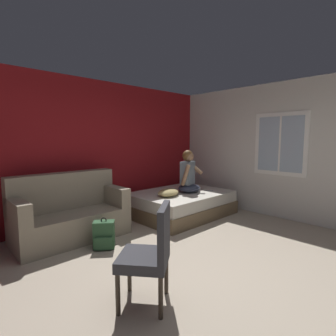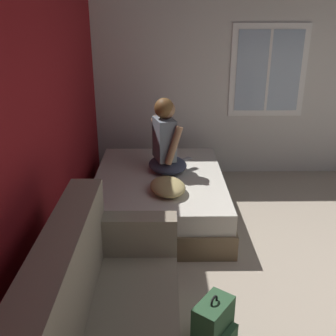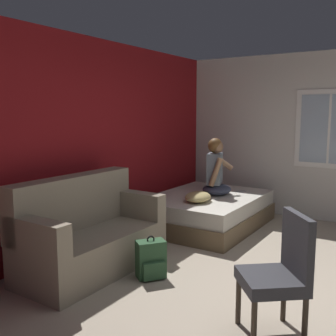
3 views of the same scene
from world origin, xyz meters
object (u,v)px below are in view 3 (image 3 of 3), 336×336
bed (206,211)px  side_chair (280,270)px  person_seated (216,172)px  cell_phone (241,191)px  throw_pillow (198,197)px  backpack (151,260)px  couch (88,235)px

bed → side_chair: size_ratio=2.04×
bed → side_chair: 3.05m
person_seated → cell_phone: size_ratio=6.08×
throw_pillow → cell_phone: (1.00, -0.25, -0.07)m
throw_pillow → person_seated: bearing=1.1°
bed → cell_phone: (0.54, -0.34, 0.25)m
side_chair → throw_pillow: size_ratio=2.04×
bed → backpack: bearing=-169.0°
throw_pillow → cell_phone: bearing=-14.0°
side_chair → person_seated: 3.11m
side_chair → cell_phone: 3.31m
person_seated → throw_pillow: bearing=-178.9°
person_seated → throw_pillow: (-0.60, -0.01, -0.29)m
couch → person_seated: size_ratio=1.95×
bed → cell_phone: bearing=-32.2°
throw_pillow → bed: bearing=11.8°
couch → backpack: couch is taller
person_seated → cell_phone: bearing=-33.1°
couch → backpack: 0.78m
cell_phone → backpack: bearing=-44.0°
side_chair → backpack: size_ratio=2.14×
couch → backpack: bearing=-75.9°
bed → throw_pillow: 0.56m
side_chair → throw_pillow: (1.94, 1.77, 0.02)m
side_chair → throw_pillow: side_chair is taller
couch → side_chair: couch is taller
couch → person_seated: 2.45m
person_seated → throw_pillow: size_ratio=1.82×
backpack → couch: bearing=104.1°
bed → backpack: 2.08m
backpack → throw_pillow: bearing=10.8°
side_chair → cell_phone: size_ratio=6.81×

